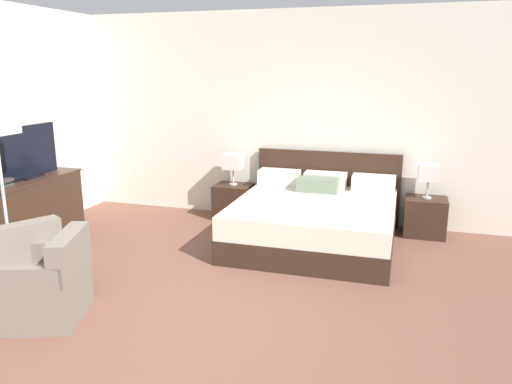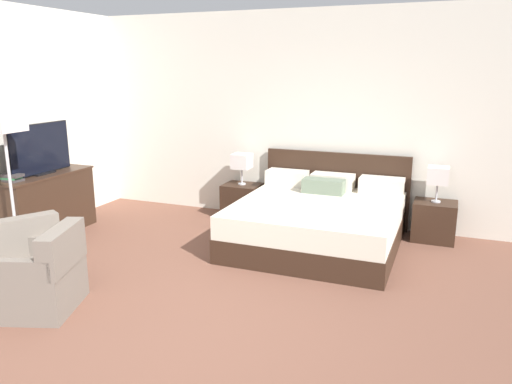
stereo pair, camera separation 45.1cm
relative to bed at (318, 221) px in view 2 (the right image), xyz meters
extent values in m
plane|color=brown|center=(-0.53, -2.53, -0.30)|extent=(10.48, 10.48, 0.00)
cube|color=silver|center=(-0.53, 1.00, 1.13)|extent=(7.38, 0.06, 2.86)
cube|color=silver|center=(-3.65, -1.08, 1.13)|extent=(0.06, 5.29, 2.86)
cube|color=#332116|center=(0.00, -0.08, -0.16)|extent=(1.88, 1.92, 0.28)
cube|color=beige|center=(0.00, -0.08, 0.11)|extent=(1.86, 1.90, 0.26)
cube|color=#332116|center=(0.00, 0.90, 0.20)|extent=(1.95, 0.05, 1.00)
cube|color=beige|center=(-0.63, 0.71, 0.34)|extent=(0.55, 0.28, 0.20)
cube|color=beige|center=(0.00, 0.71, 0.34)|extent=(0.55, 0.28, 0.20)
cube|color=beige|center=(0.63, 0.71, 0.34)|extent=(0.55, 0.28, 0.20)
cube|color=slate|center=(-0.06, 0.44, 0.33)|extent=(0.53, 0.22, 0.18)
cube|color=#332116|center=(-1.30, 0.70, -0.05)|extent=(0.51, 0.42, 0.49)
cube|color=black|center=(-1.30, 0.49, 0.00)|extent=(0.44, 0.01, 0.22)
cube|color=#332116|center=(1.30, 0.70, -0.05)|extent=(0.51, 0.42, 0.49)
cube|color=black|center=(1.30, 0.49, 0.00)|extent=(0.44, 0.01, 0.22)
cylinder|color=#B7B7BC|center=(-1.30, 0.70, 0.20)|extent=(0.11, 0.11, 0.02)
cylinder|color=#B7B7BC|center=(-1.30, 0.70, 0.32)|extent=(0.02, 0.02, 0.21)
cube|color=silver|center=(-1.30, 0.70, 0.53)|extent=(0.25, 0.25, 0.21)
cylinder|color=#B7B7BC|center=(1.30, 0.70, 0.20)|extent=(0.11, 0.11, 0.02)
cylinder|color=#B7B7BC|center=(1.30, 0.70, 0.32)|extent=(0.02, 0.02, 0.21)
cube|color=silver|center=(1.30, 0.70, 0.53)|extent=(0.25, 0.25, 0.21)
cube|color=#332116|center=(-3.35, -0.90, 0.10)|extent=(0.48, 1.30, 0.80)
cube|color=#382419|center=(-3.35, -0.90, 0.49)|extent=(0.50, 1.34, 0.02)
cube|color=black|center=(-3.35, -0.91, 0.51)|extent=(0.18, 0.30, 0.02)
cube|color=black|center=(-3.35, -0.91, 0.82)|extent=(0.04, 0.97, 0.62)
cube|color=black|center=(-3.33, -0.91, 0.82)|extent=(0.01, 0.95, 0.60)
cube|color=#383333|center=(-3.34, -1.37, 0.52)|extent=(0.21, 0.18, 0.03)
cube|color=#2D7042|center=(-3.37, -1.37, 0.54)|extent=(0.23, 0.16, 0.03)
cube|color=#383333|center=(-3.35, -1.37, 0.57)|extent=(0.25, 0.17, 0.03)
cube|color=#70665B|center=(-2.46, -2.23, -0.10)|extent=(0.92, 0.92, 0.40)
cube|color=#70665B|center=(-2.22, -2.36, 0.28)|extent=(0.47, 0.67, 0.36)
cube|color=#70665B|center=(-2.32, -1.97, 0.19)|extent=(0.59, 0.38, 0.18)
cube|color=#70665B|center=(-1.90, -2.55, -0.10)|extent=(0.86, 0.86, 0.40)
cube|color=#70665B|center=(-1.65, -2.46, 0.28)|extent=(0.37, 0.70, 0.36)
cube|color=#70665B|center=(-1.81, -2.83, 0.19)|extent=(0.62, 0.29, 0.18)
cube|color=#70665B|center=(-2.00, -2.27, 0.19)|extent=(0.62, 0.29, 0.18)
cylinder|color=#B7B7BC|center=(-2.95, -1.76, -0.29)|extent=(0.28, 0.28, 0.02)
cylinder|color=#B7B7BC|center=(-2.95, -1.76, 0.44)|extent=(0.03, 0.03, 1.43)
cube|color=silver|center=(-2.95, -1.76, 1.31)|extent=(0.34, 0.34, 0.32)
camera|label=1|loc=(1.00, -5.78, 1.80)|focal=35.00mm
camera|label=2|loc=(1.42, -5.63, 1.80)|focal=35.00mm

